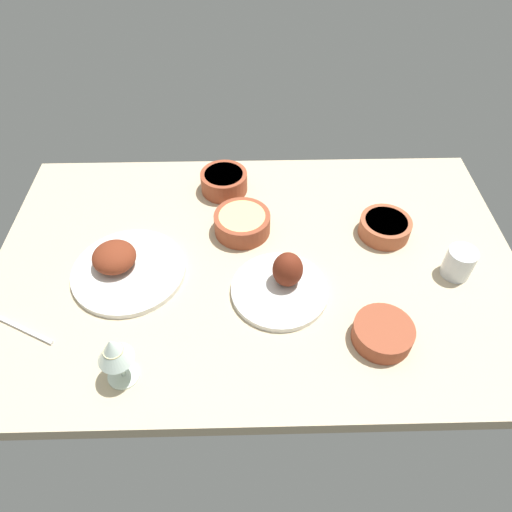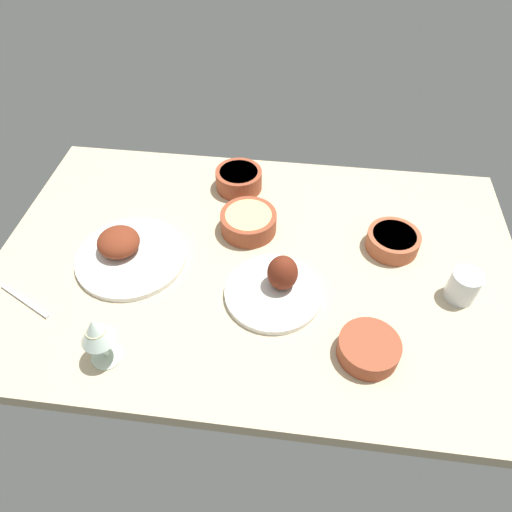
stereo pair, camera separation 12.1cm
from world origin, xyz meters
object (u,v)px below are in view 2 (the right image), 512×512
(wine_glass, at_px, (96,332))
(fork_loose, at_px, (24,301))
(bowl_cream, at_px, (239,179))
(water_tumbler, at_px, (463,286))
(bowl_onions, at_px, (369,348))
(bowl_soup, at_px, (393,240))
(bowl_potatoes, at_px, (248,221))
(plate_far_side, at_px, (277,285))
(plate_center_main, at_px, (127,251))

(wine_glass, distance_m, fork_loose, 0.30)
(bowl_cream, distance_m, water_tumbler, 0.70)
(bowl_onions, distance_m, bowl_soup, 0.35)
(bowl_potatoes, height_order, wine_glass, wine_glass)
(plate_far_side, height_order, bowl_onions, plate_far_side)
(plate_far_side, distance_m, bowl_onions, 0.27)
(bowl_potatoes, height_order, bowl_soup, bowl_potatoes)
(plate_far_side, bearing_deg, bowl_potatoes, 114.79)
(bowl_onions, distance_m, wine_glass, 0.59)
(plate_center_main, bearing_deg, wine_glass, -80.91)
(water_tumbler, bearing_deg, bowl_cream, 149.72)
(plate_far_side, relative_size, bowl_onions, 1.76)
(bowl_onions, relative_size, water_tumbler, 1.70)
(plate_center_main, distance_m, bowl_soup, 0.72)
(plate_center_main, height_order, water_tumbler, water_tumbler)
(bowl_potatoes, height_order, bowl_onions, bowl_potatoes)
(bowl_onions, height_order, bowl_soup, bowl_soup)
(bowl_onions, relative_size, wine_glass, 0.99)
(bowl_onions, height_order, water_tumbler, water_tumbler)
(plate_far_side, relative_size, fork_loose, 1.40)
(bowl_potatoes, relative_size, bowl_onions, 1.14)
(bowl_cream, height_order, wine_glass, wine_glass)
(bowl_potatoes, height_order, water_tumbler, water_tumbler)
(plate_center_main, height_order, bowl_cream, plate_center_main)
(bowl_onions, bearing_deg, bowl_soup, 77.27)
(water_tumbler, height_order, fork_loose, water_tumbler)
(bowl_cream, xyz_separation_m, bowl_onions, (0.38, -0.55, -0.01))
(bowl_potatoes, distance_m, bowl_soup, 0.40)
(bowl_potatoes, xyz_separation_m, bowl_onions, (0.32, -0.37, -0.01))
(plate_far_side, distance_m, plate_center_main, 0.41)
(water_tumbler, bearing_deg, fork_loose, -171.90)
(plate_center_main, height_order, fork_loose, plate_center_main)
(wine_glass, bearing_deg, bowl_potatoes, 59.81)
(bowl_potatoes, distance_m, fork_loose, 0.61)
(wine_glass, bearing_deg, bowl_soup, 32.88)
(plate_far_side, height_order, plate_center_main, plate_far_side)
(plate_center_main, bearing_deg, plate_far_side, -9.73)
(bowl_cream, xyz_separation_m, water_tumbler, (0.61, -0.36, 0.01))
(plate_center_main, distance_m, water_tumbler, 0.86)
(plate_center_main, relative_size, bowl_cream, 2.06)
(plate_far_side, relative_size, bowl_potatoes, 1.54)
(bowl_potatoes, bearing_deg, bowl_soup, -3.07)
(bowl_potatoes, bearing_deg, bowl_onions, -48.88)
(bowl_soup, height_order, water_tumbler, water_tumbler)
(bowl_onions, relative_size, fork_loose, 0.80)
(water_tumbler, xyz_separation_m, fork_loose, (-1.07, -0.15, -0.04))
(plate_center_main, height_order, bowl_soup, plate_center_main)
(bowl_potatoes, relative_size, fork_loose, 0.91)
(plate_far_side, relative_size, water_tumbler, 2.98)
(bowl_potatoes, bearing_deg, water_tumbler, -17.26)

